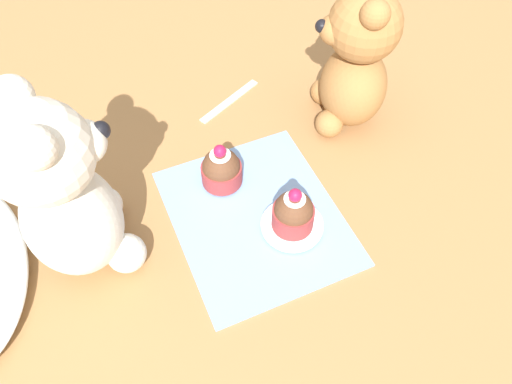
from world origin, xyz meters
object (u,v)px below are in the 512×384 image
Objects in this scene: saucer_plate at (292,225)px; teddy_bear_cream at (64,194)px; cupcake_near_tan_bear at (293,213)px; teaspoon at (230,100)px; teddy_bear_tan at (355,61)px; cupcake_near_cream_bear at (221,169)px.

teddy_bear_cream is at bearing 73.57° from saucer_plate.
cupcake_near_tan_bear is 0.26m from teaspoon.
teddy_bear_tan is 1.77× the size of teaspoon.
cupcake_near_cream_bear is at bearing -56.14° from teddy_bear_tan.
teddy_bear_tan is (0.08, -0.41, -0.01)m from teddy_bear_cream.
teaspoon is at bearing -3.52° from saucer_plate.
teaspoon is at bearing -102.24° from teddy_bear_tan.
cupcake_near_cream_bear is 0.55× the size of teaspoon.
teddy_bear_tan is at bearing -84.89° from teddy_bear_cream.
saucer_plate is at bearing -112.44° from teddy_bear_cream.
saucer_plate is at bearing -118.99° from teaspoon.
teddy_bear_cream is 2.01× the size of teaspoon.
teddy_bear_cream is 3.57× the size of cupcake_near_tan_bear.
teddy_bear_cream is at bearing 100.37° from cupcake_near_cream_bear.
saucer_plate is 0.65× the size of teaspoon.
teddy_bear_tan is 3.16× the size of cupcake_near_tan_bear.
cupcake_near_cream_bear is 0.12m from cupcake_near_tan_bear.
cupcake_near_tan_bear is at bearing -25.40° from teddy_bear_tan.
saucer_plate is 0.26m from teaspoon.
cupcake_near_tan_bear is at bearing -152.85° from cupcake_near_cream_bear.
saucer_plate is 1.16× the size of cupcake_near_tan_bear.
teddy_bear_tan is at bearing -59.82° from teaspoon.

